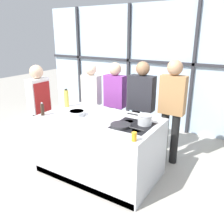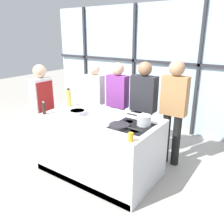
# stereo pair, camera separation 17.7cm
# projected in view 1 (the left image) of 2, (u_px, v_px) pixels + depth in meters

# --- Properties ---
(ground_plane) EXTENTS (18.00, 18.00, 0.00)m
(ground_plane) POSITION_uv_depth(u_px,v_px,m) (100.00, 171.00, 3.90)
(ground_plane) COLOR #ADA89E
(back_window_wall) EXTENTS (6.40, 0.10, 2.80)m
(back_window_wall) POSITION_uv_depth(u_px,v_px,m) (159.00, 68.00, 5.39)
(back_window_wall) COLOR silver
(back_window_wall) RESTS_ON ground_plane
(demo_island) EXTENTS (1.83, 1.07, 0.93)m
(demo_island) POSITION_uv_depth(u_px,v_px,m) (99.00, 146.00, 3.75)
(demo_island) COLOR silver
(demo_island) RESTS_ON ground_plane
(chef) EXTENTS (0.23, 0.39, 1.65)m
(chef) POSITION_uv_depth(u_px,v_px,m) (40.00, 105.00, 4.20)
(chef) COLOR black
(chef) RESTS_ON ground_plane
(spectator_far_left) EXTENTS (0.39, 0.23, 1.61)m
(spectator_far_left) POSITION_uv_depth(u_px,v_px,m) (92.00, 98.00, 4.76)
(spectator_far_left) COLOR black
(spectator_far_left) RESTS_ON ground_plane
(spectator_center_left) EXTENTS (0.40, 0.23, 1.66)m
(spectator_center_left) POSITION_uv_depth(u_px,v_px,m) (115.00, 100.00, 4.48)
(spectator_center_left) COLOR #232838
(spectator_center_left) RESTS_ON ground_plane
(spectator_center_right) EXTENTS (0.45, 0.24, 1.71)m
(spectator_center_right) POSITION_uv_depth(u_px,v_px,m) (141.00, 104.00, 4.20)
(spectator_center_right) COLOR black
(spectator_center_right) RESTS_ON ground_plane
(spectator_far_right) EXTENTS (0.42, 0.25, 1.77)m
(spectator_far_right) POSITION_uv_depth(u_px,v_px,m) (172.00, 106.00, 3.91)
(spectator_far_right) COLOR black
(spectator_far_right) RESTS_ON ground_plane
(frying_pan) EXTENTS (0.51, 0.28, 0.04)m
(frying_pan) POSITION_uv_depth(u_px,v_px,m) (121.00, 125.00, 3.27)
(frying_pan) COLOR #232326
(frying_pan) RESTS_ON demo_island
(saucepan) EXTENTS (0.38, 0.21, 0.15)m
(saucepan) POSITION_uv_depth(u_px,v_px,m) (145.00, 119.00, 3.33)
(saucepan) COLOR silver
(saucepan) RESTS_ON demo_island
(white_plate) EXTENTS (0.26, 0.26, 0.01)m
(white_plate) POSITION_uv_depth(u_px,v_px,m) (94.00, 107.00, 4.12)
(white_plate) COLOR white
(white_plate) RESTS_ON demo_island
(mixing_bowl) EXTENTS (0.27, 0.27, 0.07)m
(mixing_bowl) POSITION_uv_depth(u_px,v_px,m) (77.00, 113.00, 3.72)
(mixing_bowl) COLOR silver
(mixing_bowl) RESTS_ON demo_island
(oil_bottle) EXTENTS (0.08, 0.08, 0.32)m
(oil_bottle) POSITION_uv_depth(u_px,v_px,m) (66.00, 98.00, 4.12)
(oil_bottle) COLOR #E0CC4C
(oil_bottle) RESTS_ON demo_island
(pepper_grinder) EXTENTS (0.05, 0.05, 0.21)m
(pepper_grinder) POSITION_uv_depth(u_px,v_px,m) (42.00, 109.00, 3.70)
(pepper_grinder) COLOR #332319
(pepper_grinder) RESTS_ON demo_island
(juice_glass_near) EXTENTS (0.06, 0.06, 0.11)m
(juice_glass_near) POSITION_uv_depth(u_px,v_px,m) (134.00, 137.00, 2.83)
(juice_glass_near) COLOR orange
(juice_glass_near) RESTS_ON demo_island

